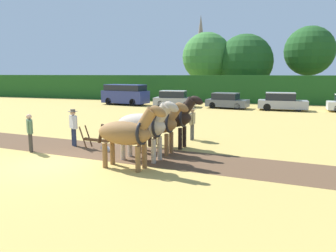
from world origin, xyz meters
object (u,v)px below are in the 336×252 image
(draft_horse_trail_right, at_px, (169,117))
(plow, at_px, (99,143))
(tree_left, at_px, (245,62))
(parked_car_left, at_px, (175,99))
(draft_horse_trail_left, at_px, (157,123))
(parked_car_center_left, at_px, (227,101))
(draft_horse_lead_left, at_px, (127,133))
(parked_van, at_px, (125,94))
(tree_far_left, at_px, (207,57))
(draft_horse_lead_right, at_px, (144,126))
(tree_center_left, at_px, (309,51))
(church_spire, at_px, (200,49))
(farmer_at_plow, at_px, (73,125))
(farmer_onlooker_left, at_px, (30,130))
(farmer_beside_team, at_px, (192,121))
(parked_car_center, at_px, (282,102))

(draft_horse_trail_right, xyz_separation_m, plow, (-2.70, -1.59, -1.05))
(tree_left, bearing_deg, parked_car_left, -113.36)
(draft_horse_trail_left, height_order, parked_car_center_left, draft_horse_trail_left)
(draft_horse_lead_left, height_order, parked_van, draft_horse_lead_left)
(parked_car_left, bearing_deg, parked_car_center_left, -3.10)
(parked_van, xyz_separation_m, parked_car_left, (5.61, -0.42, -0.34))
(tree_far_left, relative_size, tree_left, 1.04)
(draft_horse_lead_right, relative_size, parked_van, 0.53)
(tree_center_left, height_order, church_spire, church_spire)
(farmer_at_plow, bearing_deg, plow, -69.82)
(draft_horse_trail_left, bearing_deg, tree_center_left, 80.95)
(farmer_onlooker_left, bearing_deg, farmer_beside_team, -9.15)
(tree_left, distance_m, parked_van, 17.32)
(draft_horse_lead_right, distance_m, parked_van, 22.87)
(parked_van, xyz_separation_m, parked_car_center, (15.76, -0.50, -0.34))
(parked_car_center_left, bearing_deg, parked_van, -172.00)
(tree_center_left, bearing_deg, church_spire, 120.19)
(draft_horse_trail_left, xyz_separation_m, draft_horse_trail_right, (0.13, 1.22, 0.10))
(farmer_beside_team, xyz_separation_m, parked_van, (-11.26, 16.01, 0.15))
(tree_far_left, bearing_deg, draft_horse_trail_left, -82.22)
(plow, relative_size, parked_car_center, 0.36)
(farmer_at_plow, xyz_separation_m, parked_car_left, (-0.83, 18.64, -0.23))
(draft_horse_lead_left, distance_m, parked_car_center_left, 21.33)
(draft_horse_lead_right, distance_m, plow, 2.80)
(tree_far_left, relative_size, farmer_onlooker_left, 5.39)
(draft_horse_trail_left, relative_size, farmer_at_plow, 1.53)
(draft_horse_trail_left, bearing_deg, church_spire, 106.72)
(farmer_beside_team, bearing_deg, tree_far_left, 100.69)
(draft_horse_trail_right, height_order, farmer_beside_team, draft_horse_trail_right)
(parked_car_left, height_order, parked_car_center_left, parked_car_left)
(draft_horse_trail_left, bearing_deg, parked_van, 124.47)
(draft_horse_lead_left, bearing_deg, draft_horse_lead_right, 90.55)
(tree_center_left, bearing_deg, tree_far_left, -176.71)
(draft_horse_lead_right, xyz_separation_m, farmer_beside_team, (0.84, 4.35, -0.38))
(tree_left, relative_size, parked_car_left, 1.95)
(parked_van, relative_size, parked_car_center_left, 1.25)
(draft_horse_lead_left, xyz_separation_m, farmer_beside_team, (0.95, 5.57, -0.31))
(parked_car_left, bearing_deg, church_spire, 94.94)
(draft_horse_trail_left, bearing_deg, plow, -166.31)
(church_spire, relative_size, draft_horse_trail_left, 6.80)
(draft_horse_trail_right, distance_m, farmer_onlooker_left, 5.98)
(farmer_beside_team, bearing_deg, draft_horse_lead_right, -100.25)
(church_spire, distance_m, parked_car_center_left, 53.89)
(draft_horse_trail_right, xyz_separation_m, parked_car_center, (5.09, 17.40, -0.60))
(draft_horse_lead_right, relative_size, parked_car_center_left, 0.66)
(tree_far_left, distance_m, tree_center_left, 12.71)
(draft_horse_trail_right, relative_size, parked_car_left, 0.69)
(farmer_at_plow, bearing_deg, tree_far_left, 36.31)
(tree_center_left, xyz_separation_m, parked_car_left, (-13.33, -13.38, -5.26))
(parked_car_left, bearing_deg, tree_far_left, 82.26)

